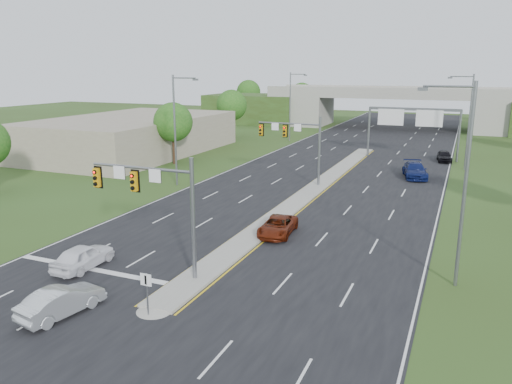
{
  "coord_description": "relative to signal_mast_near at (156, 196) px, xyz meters",
  "views": [
    {
      "loc": [
        13.28,
        -22.62,
        11.58
      ],
      "look_at": [
        -0.18,
        9.24,
        3.0
      ],
      "focal_mm": 35.0,
      "sensor_mm": 36.0,
      "label": 1
    }
  ],
  "objects": [
    {
      "name": "car_far_c",
      "position": [
        13.26,
        44.8,
        -4.01
      ],
      "size": [
        2.18,
        4.27,
        1.39
      ],
      "primitive_type": "imported",
      "rotation": [
        0.0,
        0.0,
        0.14
      ],
      "color": "black",
      "rests_on": "road"
    },
    {
      "name": "lightpole_r_near",
      "position": [
        15.56,
        5.07,
        1.38
      ],
      "size": [
        2.85,
        0.25,
        11.0
      ],
      "color": "slate",
      "rests_on": "ground"
    },
    {
      "name": "tree_back_a",
      "position": [
        -35.74,
        94.07,
        1.11
      ],
      "size": [
        6.0,
        6.0,
        8.85
      ],
      "color": "#382316",
      "rests_on": "ground"
    },
    {
      "name": "lane_markings",
      "position": [
        1.66,
        28.99,
        -4.7
      ],
      "size": [
        23.72,
        160.0,
        0.01
      ],
      "color": "gold",
      "rests_on": "road"
    },
    {
      "name": "overpass",
      "position": [
        2.26,
        80.07,
        -1.17
      ],
      "size": [
        80.0,
        14.0,
        8.1
      ],
      "color": "gray",
      "rests_on": "ground"
    },
    {
      "name": "lightpole_r_far",
      "position": [
        15.56,
        40.07,
        1.38
      ],
      "size": [
        2.85,
        0.25,
        11.0
      ],
      "color": "slate",
      "rests_on": "ground"
    },
    {
      "name": "car_far_a",
      "position": [
        3.76,
        9.33,
        -4.07
      ],
      "size": [
        2.48,
        4.74,
        1.27
      ],
      "primitive_type": "imported",
      "rotation": [
        0.0,
        0.0,
        0.08
      ],
      "color": "#571908",
      "rests_on": "road"
    },
    {
      "name": "car_far_b",
      "position": [
        10.79,
        33.17,
        -3.9
      ],
      "size": [
        3.45,
        5.93,
        1.62
      ],
      "primitive_type": "imported",
      "rotation": [
        0.0,
        0.0,
        0.23
      ],
      "color": "#0C1649",
      "rests_on": "road"
    },
    {
      "name": "tree_l_near",
      "position": [
        -17.74,
        30.07,
        0.45
      ],
      "size": [
        4.8,
        4.8,
        7.6
      ],
      "color": "#382316",
      "rests_on": "ground"
    },
    {
      "name": "road",
      "position": [
        2.26,
        35.07,
        -4.72
      ],
      "size": [
        24.0,
        160.0,
        0.02
      ],
      "primitive_type": "cube",
      "color": "black",
      "rests_on": "ground"
    },
    {
      "name": "keep_right_sign",
      "position": [
        2.26,
        -4.45,
        -3.21
      ],
      "size": [
        0.6,
        0.13,
        2.2
      ],
      "color": "slate",
      "rests_on": "ground"
    },
    {
      "name": "car_white",
      "position": [
        -4.74,
        -0.94,
        -3.98
      ],
      "size": [
        1.8,
        4.3,
        1.45
      ],
      "primitive_type": "imported",
      "rotation": [
        0.0,
        0.0,
        3.16
      ],
      "color": "white",
      "rests_on": "road"
    },
    {
      "name": "tree_back_b",
      "position": [
        -21.74,
        94.07,
        0.78
      ],
      "size": [
        5.6,
        5.6,
        8.32
      ],
      "color": "#382316",
      "rests_on": "ground"
    },
    {
      "name": "signal_mast_far",
      "position": [
        0.0,
        25.0,
        0.0
      ],
      "size": [
        6.62,
        0.6,
        7.0
      ],
      "color": "slate",
      "rests_on": "ground"
    },
    {
      "name": "lightpole_l_mid",
      "position": [
        -11.03,
        20.07,
        1.38
      ],
      "size": [
        2.85,
        0.25,
        11.0
      ],
      "color": "slate",
      "rests_on": "ground"
    },
    {
      "name": "median_nose",
      "position": [
        2.26,
        -3.93,
        -4.63
      ],
      "size": [
        2.0,
        2.0,
        0.16
      ],
      "primitive_type": "cone",
      "color": "gray",
      "rests_on": "road"
    },
    {
      "name": "car_silver",
      "position": [
        -1.62,
        -5.94,
        -4.0
      ],
      "size": [
        2.22,
        4.46,
        1.4
      ],
      "primitive_type": "imported",
      "rotation": [
        0.0,
        0.0,
        2.96
      ],
      "color": "silver",
      "rests_on": "road"
    },
    {
      "name": "commercial_building",
      "position": [
        -27.74,
        35.07,
        -2.23
      ],
      "size": [
        18.0,
        30.0,
        5.0
      ],
      "primitive_type": "cube",
      "color": "gray",
      "rests_on": "ground"
    },
    {
      "name": "ground",
      "position": [
        2.26,
        0.07,
        -4.73
      ],
      "size": [
        240.0,
        240.0,
        0.0
      ],
      "primitive_type": "plane",
      "color": "#2F4117",
      "rests_on": "ground"
    },
    {
      "name": "sign_gantry",
      "position": [
        8.95,
        44.99,
        0.51
      ],
      "size": [
        11.58,
        0.44,
        6.67
      ],
      "color": "slate",
      "rests_on": "ground"
    },
    {
      "name": "lightpole_l_far",
      "position": [
        -11.03,
        55.07,
        1.38
      ],
      "size": [
        2.85,
        0.25,
        11.0
      ],
      "color": "slate",
      "rests_on": "ground"
    },
    {
      "name": "tree_l_mid",
      "position": [
        -21.74,
        55.07,
        0.78
      ],
      "size": [
        5.2,
        5.2,
        8.12
      ],
      "color": "#382316",
      "rests_on": "ground"
    },
    {
      "name": "median",
      "position": [
        2.26,
        23.07,
        -4.63
      ],
      "size": [
        2.0,
        54.0,
        0.16
      ],
      "primitive_type": "cube",
      "color": "gray",
      "rests_on": "road"
    },
    {
      "name": "signal_mast_near",
      "position": [
        0.0,
        0.0,
        0.0
      ],
      "size": [
        6.62,
        0.6,
        7.0
      ],
      "color": "slate",
      "rests_on": "ground"
    }
  ]
}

